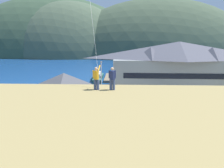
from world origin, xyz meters
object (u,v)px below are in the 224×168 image
Objects in this scene: moored_boat_wharfside at (98,77)px; parking_light_pole at (101,80)px; storage_shed_near_lot at (65,90)px; parked_car_back_row_left at (97,126)px; moored_boat_inner_slip at (97,79)px; parked_car_back_row_right at (32,122)px; harbor_lodge at (178,65)px; person_companion at (112,78)px; parked_car_mid_row_far at (152,128)px; person_kite_flyer at (96,77)px; moored_boat_outer_mooring at (123,78)px; wharf_dock at (111,78)px; parked_car_front_row_silver at (153,109)px.

parking_light_pole reaches higher than moored_boat_wharfside.
moored_boat_wharfside is 21.29m from parking_light_pole.
parked_car_back_row_left is (6.30, -9.04, -1.87)m from storage_shed_near_lot.
moored_boat_wharfside is 1.09× the size of moored_boat_inner_slip.
harbor_lodge is at bearing 41.33° from parked_car_back_row_right.
parked_car_mid_row_far is at bearing 53.65° from person_companion.
person_kite_flyer reaches higher than moored_boat_wharfside.
moored_boat_inner_slip reaches higher than parked_car_back_row_left.
parked_car_mid_row_far is 13.43m from parking_light_pole.
moored_boat_outer_mooring is 30.10m from parked_car_back_row_left.
moored_boat_outer_mooring is at bearing 95.20° from parked_car_mid_row_far.
harbor_lodge is 17.03× the size of person_companion.
moored_boat_inner_slip is 1.63× the size of parked_car_back_row_right.
harbor_lodge is at bearing 67.65° from parked_car_mid_row_far.
parking_light_pole is at bearing 98.18° from person_companion.
moored_boat_wharfside is at bearing 98.05° from parking_light_pole.
parked_car_back_row_left is 9.38m from person_kite_flyer.
parked_car_back_row_right is at bearing 144.45° from person_companion.
person_companion is (1.79, -38.14, 7.67)m from wharf_dock.
person_kite_flyer is (8.81, -7.13, 6.97)m from parked_car_back_row_right.
parked_car_back_row_right is (-14.34, 1.29, 0.00)m from parked_car_mid_row_far.
storage_shed_near_lot is 3.74× the size of person_kite_flyer.
moored_boat_outer_mooring is at bearing 99.08° from parked_car_front_row_silver.
parked_car_mid_row_far and parked_car_back_row_right have the same top height.
storage_shed_near_lot is 1.65× the size of parked_car_back_row_left.
person_kite_flyer is at bearing -85.84° from parking_light_pole.
person_companion reaches higher than parked_car_back_row_left.
person_kite_flyer is at bearing -117.68° from harbor_lodge.
moored_boat_inner_slip is 1.64× the size of parked_car_front_row_silver.
parked_car_front_row_silver is 15.34m from person_kite_flyer.
person_companion is at bearing -35.55° from parked_car_back_row_right.
parked_car_back_row_left is at bearing -6.37° from parked_car_back_row_right.
parked_car_mid_row_far is 1.03× the size of parked_car_back_row_left.
parked_car_back_row_left is at bearing 107.26° from person_companion.
parked_car_back_row_left is (-0.15, -31.88, 0.71)m from wharf_dock.
wharf_dock is 6.18× the size of person_companion.
storage_shed_near_lot is at bearing -105.76° from wharf_dock.
moored_boat_outer_mooring is (-11.71, 8.51, -4.75)m from harbor_lodge.
parked_car_back_row_right is at bearing -111.77° from moored_boat_outer_mooring.
parked_car_back_row_left is 9.33m from parked_car_front_row_silver.
parking_light_pole is at bearing -145.97° from harbor_lodge.
parked_car_mid_row_far and parked_car_front_row_silver have the same top height.
parking_light_pole reaches higher than parked_car_back_row_right.
parked_car_front_row_silver is 2.33× the size of person_kite_flyer.
parking_light_pole is (-4.01, -19.13, 3.51)m from moored_boat_outer_mooring.
harbor_lodge reaches higher than parking_light_pole.
parking_light_pole is 4.12× the size of person_companion.
parked_car_back_row_left is (-15.21, -21.38, -4.41)m from harbor_lodge.
person_kite_flyer is at bearing -89.12° from wharf_dock.
person_kite_flyer is (1.24, -17.00, 3.81)m from parking_light_pole.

